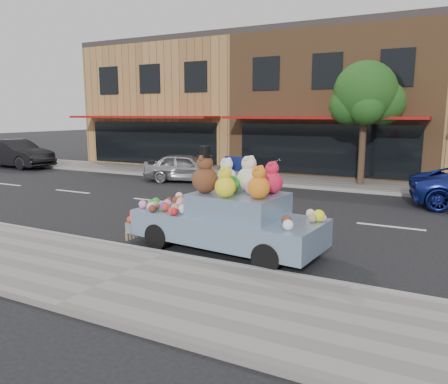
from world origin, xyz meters
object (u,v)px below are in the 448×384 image
Objects in this scene: car_silver at (187,168)px; car_dark at (16,154)px; art_car at (228,216)px; street_tree at (366,98)px.

car_dark is at bearing 73.50° from car_silver.
car_dark is at bearing 160.47° from art_car.
art_car is (-1.04, -10.52, -2.87)m from street_tree.
car_silver is 0.78× the size of car_dark.
art_car reaches higher than car_dark.
street_tree is 1.13× the size of art_car.
car_dark is (-11.65, 0.02, 0.15)m from car_silver.
art_car is at bearing -159.05° from car_silver.
street_tree is 10.95m from art_car.
car_silver is at bearing -88.89° from car_dark.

